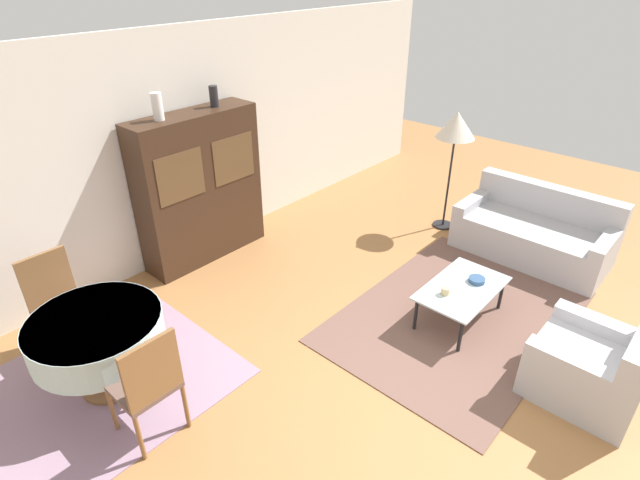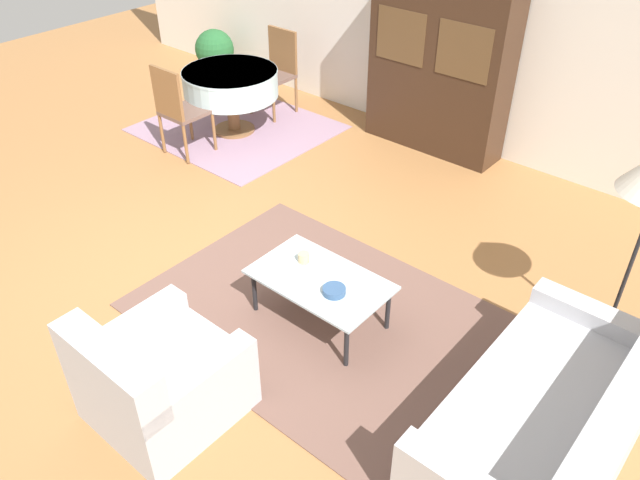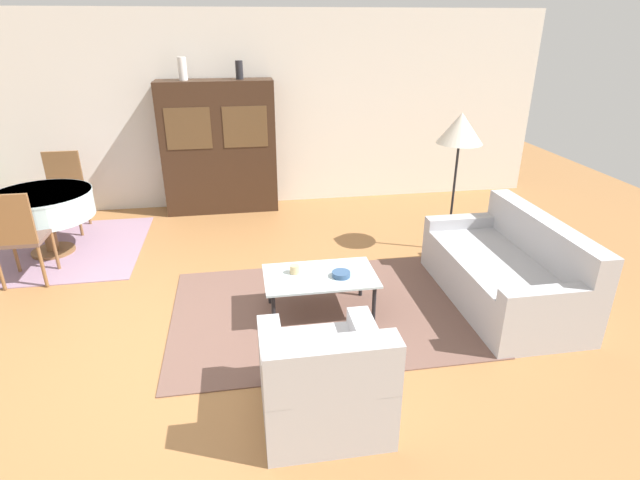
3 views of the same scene
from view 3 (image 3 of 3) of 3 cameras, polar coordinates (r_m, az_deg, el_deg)
ground_plane at (r=4.47m, az=-14.41°, el=-11.44°), size 14.00×14.00×0.00m
wall_back at (r=7.40m, az=-13.54°, el=13.96°), size 10.00×0.06×2.70m
area_rug at (r=4.77m, az=0.43°, el=-8.09°), size 2.82×1.96×0.01m
dining_rug at (r=6.78m, az=-28.16°, el=-1.02°), size 2.06×1.86×0.01m
couch at (r=5.14m, az=20.55°, el=-3.49°), size 0.93×1.79×0.84m
armchair at (r=3.47m, az=0.46°, el=-15.85°), size 0.83×0.86×0.81m
coffee_table at (r=4.56m, az=-0.00°, el=-4.42°), size 1.02×0.61×0.39m
display_cabinet at (r=7.21m, az=-11.44°, el=10.31°), size 1.55×0.44×1.82m
dining_table at (r=6.52m, az=-29.10°, el=3.46°), size 1.09×1.09×0.74m
dining_chair_near at (r=5.85m, az=-31.29°, el=0.66°), size 0.44×0.44×1.00m
dining_chair_far at (r=7.22m, az=-27.24°, el=5.37°), size 0.44×0.44×1.00m
floor_lamp at (r=5.78m, az=15.73°, el=11.82°), size 0.50×0.50×1.62m
cup at (r=4.57m, az=-2.93°, el=-3.36°), size 0.09×0.09×0.08m
bowl at (r=4.51m, az=2.43°, el=-3.92°), size 0.17×0.17×0.05m
vase_tall at (r=7.08m, az=-15.45°, el=18.35°), size 0.11×0.11×0.29m
vase_short at (r=7.05m, az=-9.21°, el=18.64°), size 0.10×0.10×0.24m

